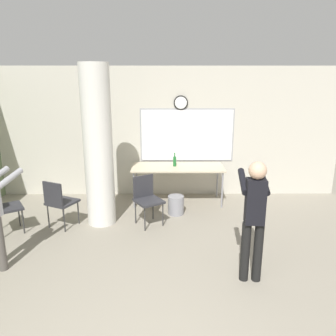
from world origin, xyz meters
name	(u,v)px	position (x,y,z in m)	size (l,w,h in m)	color
wall_back	(157,133)	(0.02, 5.06, 1.40)	(8.00, 0.15, 2.80)	beige
support_pillar	(98,147)	(-0.96, 3.49, 1.40)	(0.50, 0.50, 2.80)	silver
folding_table	(178,169)	(0.45, 4.51, 0.73)	(1.90, 0.76, 0.78)	beige
bottle_on_table	(175,161)	(0.39, 4.55, 0.88)	(0.07, 0.07, 0.28)	#1E6B2D
waste_bin	(176,205)	(0.40, 3.86, 0.18)	(0.31, 0.31, 0.36)	gray
chair_table_front	(147,197)	(-0.13, 3.44, 0.51)	(0.60, 0.60, 0.87)	#2D2D33
chair_near_pillar	(59,200)	(-1.64, 3.27, 0.51)	(0.59, 0.59, 0.87)	#2D2D33
chair_by_left_wall	(3,205)	(-2.51, 3.04, 0.51)	(0.61, 0.61, 0.87)	#2D2D33
person_playing_side	(254,212)	(1.31, 1.72, 0.94)	(0.39, 0.64, 1.59)	black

